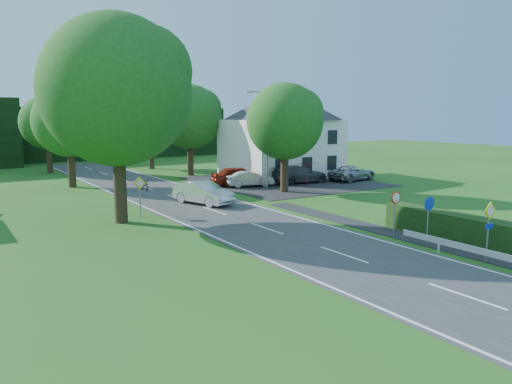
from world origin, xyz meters
TOP-DOWN VIEW (x-y plane):
  - road at (0.00, 20.00)m, footprint 7.00×80.00m
  - parking_pad at (12.00, 33.00)m, footprint 14.00×16.00m
  - line_edge_left at (-3.25, 20.00)m, footprint 0.12×80.00m
  - line_edge_right at (3.25, 20.00)m, footprint 0.12×80.00m
  - line_centre at (0.00, 20.00)m, footprint 0.12×80.00m
  - tree_main at (-6.00, 24.00)m, footprint 9.40×9.40m
  - tree_left_far at (-5.00, 40.00)m, footprint 7.00×7.00m
  - tree_right_far at (7.00, 42.00)m, footprint 7.40×7.40m
  - tree_left_back at (-4.50, 52.00)m, footprint 6.60×6.60m
  - tree_right_back at (6.00, 50.00)m, footprint 6.20×6.20m
  - tree_right_mid at (8.50, 28.00)m, footprint 7.00×7.00m
  - treeline_right at (8.00, 66.00)m, footprint 30.00×5.00m
  - house_white at (14.00, 36.00)m, footprint 10.60×8.40m
  - streetlight at (8.06, 30.00)m, footprint 2.03×0.18m
  - sign_priority_right at (4.30, 7.98)m, footprint 0.78×0.09m
  - sign_roundabout at (4.30, 10.98)m, footprint 0.64×0.08m
  - sign_speed_limit at (4.30, 12.97)m, footprint 0.64×0.11m
  - sign_priority_left at (-4.50, 24.98)m, footprint 0.78×0.09m
  - moving_car at (0.55, 26.54)m, footprint 2.94×4.95m
  - motorcycle at (-0.53, 34.85)m, footprint 0.63×1.71m
  - parked_car_red at (7.33, 33.00)m, footprint 5.18×3.12m
  - parked_car_silver_a at (7.63, 31.83)m, footprint 4.28×2.29m
  - parked_car_grey at (12.58, 31.32)m, footprint 5.54×2.59m
  - parked_car_silver_b at (17.87, 30.06)m, footprint 5.24×2.98m
  - parasol at (12.05, 29.52)m, footprint 2.86×2.89m

SIDE VIEW (x-z plane):
  - road at x=0.00m, z-range 0.00..0.04m
  - parking_pad at x=12.00m, z-range 0.00..0.04m
  - line_edge_left at x=-3.25m, z-range 0.04..0.05m
  - line_edge_right at x=3.25m, z-range 0.04..0.05m
  - line_centre at x=0.00m, z-range 0.04..0.05m
  - motorcycle at x=-0.53m, z-range 0.04..0.93m
  - parked_car_silver_a at x=7.63m, z-range 0.04..1.38m
  - parked_car_silver_b at x=17.87m, z-range 0.04..1.42m
  - moving_car at x=0.55m, z-range 0.04..1.58m
  - parked_car_grey at x=12.58m, z-range 0.04..1.61m
  - parked_car_red at x=7.33m, z-range 0.04..1.69m
  - parasol at x=12.05m, z-range 0.04..2.18m
  - sign_roundabout at x=4.30m, z-range 0.49..2.86m
  - sign_priority_left at x=-4.50m, z-range 0.50..2.94m
  - sign_speed_limit at x=4.30m, z-range 0.58..2.95m
  - sign_priority_right at x=4.30m, z-range 0.50..3.09m
  - treeline_right at x=8.00m, z-range 0.00..7.00m
  - tree_right_back at x=6.00m, z-range 0.00..7.56m
  - tree_left_back at x=-4.50m, z-range 0.00..8.07m
  - tree_left_far at x=-5.00m, z-range 0.00..8.58m
  - tree_right_mid at x=8.50m, z-range 0.00..8.58m
  - house_white at x=14.00m, z-range 0.11..8.71m
  - streetlight at x=8.06m, z-range 0.46..8.46m
  - tree_right_far at x=7.00m, z-range 0.00..9.09m
  - tree_main at x=-6.00m, z-range 0.00..11.64m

